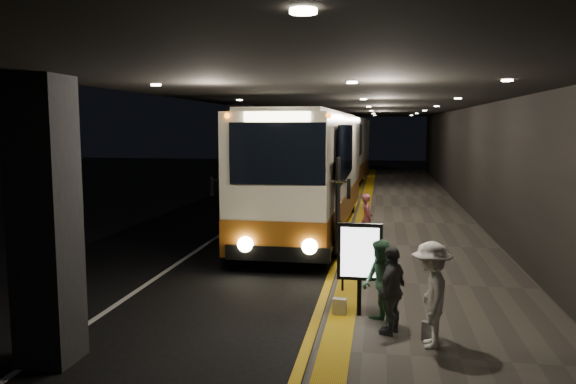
% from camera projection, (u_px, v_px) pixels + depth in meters
% --- Properties ---
extents(ground, '(90.00, 90.00, 0.00)m').
position_uv_depth(ground, '(258.00, 252.00, 16.36)').
color(ground, black).
extents(lane_line_white, '(0.12, 50.00, 0.01)m').
position_uv_depth(lane_line_white, '(240.00, 221.00, 21.55)').
color(lane_line_white, silver).
rests_on(lane_line_white, ground).
extents(kerb_stripe_yellow, '(0.18, 50.00, 0.01)m').
position_uv_depth(kerb_stripe_yellow, '(348.00, 224.00, 20.87)').
color(kerb_stripe_yellow, gold).
rests_on(kerb_stripe_yellow, ground).
extents(sidewalk, '(4.50, 50.00, 0.15)m').
position_uv_depth(sidewalk, '(414.00, 224.00, 20.47)').
color(sidewalk, '#514C44').
rests_on(sidewalk, ground).
extents(tactile_strip, '(0.50, 50.00, 0.01)m').
position_uv_depth(tactile_strip, '(362.00, 221.00, 20.77)').
color(tactile_strip, gold).
rests_on(tactile_strip, sidewalk).
extents(terminal_wall, '(0.10, 50.00, 6.00)m').
position_uv_depth(terminal_wall, '(482.00, 145.00, 19.76)').
color(terminal_wall, black).
rests_on(terminal_wall, ground).
extents(support_columns, '(0.80, 24.80, 4.40)m').
position_uv_depth(support_columns, '(241.00, 166.00, 20.26)').
color(support_columns, black).
rests_on(support_columns, ground).
extents(canopy, '(9.00, 50.00, 0.40)m').
position_uv_depth(canopy, '(354.00, 100.00, 20.31)').
color(canopy, black).
rests_on(canopy, support_columns).
extents(coach_main, '(2.92, 12.89, 4.00)m').
position_uv_depth(coach_main, '(310.00, 176.00, 19.57)').
color(coach_main, beige).
rests_on(coach_main, ground).
extents(coach_second, '(3.34, 13.04, 4.06)m').
position_uv_depth(coach_second, '(338.00, 155.00, 32.99)').
color(coach_second, beige).
rests_on(coach_second, ground).
extents(coach_third, '(2.82, 11.28, 3.52)m').
position_uv_depth(coach_third, '(352.00, 151.00, 45.04)').
color(coach_third, beige).
rests_on(coach_third, ground).
extents(passenger_boarding, '(0.49, 0.62, 1.50)m').
position_uv_depth(passenger_boarding, '(367.00, 218.00, 16.80)').
color(passenger_boarding, '#A74E58').
rests_on(passenger_boarding, sidewalk).
extents(passenger_waiting_green, '(0.70, 0.86, 1.53)m').
position_uv_depth(passenger_waiting_green, '(381.00, 283.00, 9.79)').
color(passenger_waiting_green, '#427754').
rests_on(passenger_waiting_green, sidewalk).
extents(passenger_waiting_white, '(0.52, 1.10, 1.69)m').
position_uv_depth(passenger_waiting_white, '(431.00, 295.00, 8.86)').
color(passenger_waiting_white, white).
rests_on(passenger_waiting_white, sidewalk).
extents(passenger_waiting_grey, '(0.78, 1.00, 1.51)m').
position_uv_depth(passenger_waiting_grey, '(392.00, 290.00, 9.43)').
color(passenger_waiting_grey, '#4C4C51').
rests_on(passenger_waiting_grey, sidewalk).
extents(bag_polka, '(0.28, 0.17, 0.32)m').
position_uv_depth(bag_polka, '(430.00, 331.00, 9.16)').
color(bag_polka, black).
rests_on(bag_polka, sidewalk).
extents(bag_plain, '(0.27, 0.17, 0.32)m').
position_uv_depth(bag_plain, '(340.00, 307.00, 10.43)').
color(bag_plain, silver).
rests_on(bag_plain, sidewalk).
extents(info_sign, '(0.82, 0.13, 1.73)m').
position_uv_depth(info_sign, '(360.00, 254.00, 10.29)').
color(info_sign, black).
rests_on(info_sign, sidewalk).
extents(stanchion_post, '(0.05, 0.05, 1.05)m').
position_uv_depth(stanchion_post, '(343.00, 267.00, 11.89)').
color(stanchion_post, black).
rests_on(stanchion_post, sidewalk).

